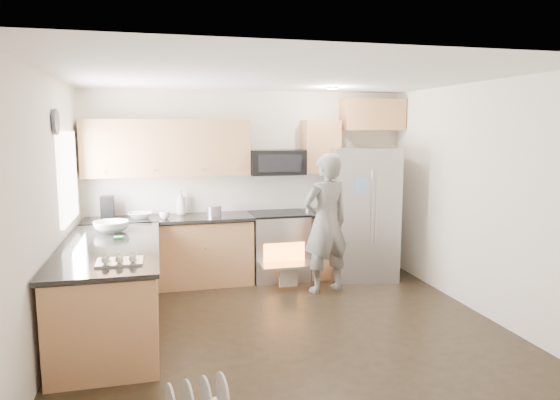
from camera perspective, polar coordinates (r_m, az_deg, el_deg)
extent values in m
plane|color=black|center=(5.49, 0.47, -14.13)|extent=(4.50, 4.50, 0.00)
cube|color=silver|center=(7.08, -3.52, 1.80)|extent=(4.50, 0.04, 2.60)
cube|color=silver|center=(3.28, 9.20, -5.77)|extent=(4.50, 0.04, 2.60)
cube|color=silver|center=(5.08, -24.92, -1.46)|extent=(0.04, 4.00, 2.60)
cube|color=silver|center=(6.09, 21.45, 0.22)|extent=(0.04, 4.00, 2.60)
cube|color=white|center=(5.11, 0.50, 13.97)|extent=(4.50, 4.00, 0.04)
cube|color=white|center=(6.03, -23.09, 2.44)|extent=(0.04, 1.00, 1.00)
cylinder|color=#FFE9CC|center=(6.42, 6.00, 12.61)|extent=(0.14, 0.14, 0.02)
cylinder|color=#474754|center=(5.46, -24.25, 8.16)|extent=(0.03, 0.26, 0.26)
cube|color=#AA7344|center=(6.83, -12.38, -6.00)|extent=(2.15, 0.60, 0.87)
cube|color=black|center=(6.72, -12.50, -2.13)|extent=(2.19, 0.64, 0.04)
cube|color=#AA7344|center=(7.19, 4.87, -5.12)|extent=(0.50, 0.60, 0.87)
cube|color=black|center=(7.09, 4.95, -1.43)|extent=(0.54, 0.64, 0.04)
cube|color=#AA7344|center=(6.76, -12.73, 5.82)|extent=(2.16, 0.33, 0.74)
cube|color=#AA7344|center=(7.13, 4.66, 6.11)|extent=(0.50, 0.33, 0.74)
cube|color=#AA7344|center=(7.41, 10.51, 9.56)|extent=(0.90, 0.33, 0.44)
imported|color=silver|center=(6.75, -15.67, -1.69)|extent=(0.31, 0.31, 0.08)
imported|color=silver|center=(6.89, -11.27, -0.26)|extent=(0.13, 0.13, 0.33)
imported|color=silver|center=(6.61, -13.05, -1.68)|extent=(0.13, 0.13, 0.10)
cylinder|color=#B7B7BC|center=(6.72, -7.58, -1.23)|extent=(0.20, 0.20, 0.14)
cube|color=black|center=(6.77, -19.13, -0.85)|extent=(0.16, 0.19, 0.30)
cylinder|color=#B7B7BC|center=(7.13, 3.32, -0.84)|extent=(0.11, 0.11, 0.09)
cube|color=#AA7344|center=(5.45, -18.63, -9.87)|extent=(0.90, 2.30, 0.87)
cube|color=black|center=(5.33, -18.86, -5.05)|extent=(0.96, 2.36, 0.04)
imported|color=silver|center=(5.95, -18.72, -2.89)|extent=(0.39, 0.39, 0.12)
cube|color=green|center=(5.55, -17.97, -4.13)|extent=(0.09, 0.07, 0.03)
cube|color=#B7B7BC|center=(4.58, -17.86, -6.35)|extent=(0.39, 0.30, 0.08)
cube|color=#B7B7BC|center=(6.99, -0.15, -5.35)|extent=(0.76, 0.62, 0.90)
cube|color=black|center=(6.90, -0.15, -1.59)|extent=(0.76, 0.60, 0.03)
cube|color=orange|center=(6.70, 0.49, -6.37)|extent=(0.56, 0.02, 0.34)
cube|color=#B7B7BC|center=(6.57, 0.85, -7.44)|extent=(0.70, 0.34, 0.03)
cube|color=silver|center=(6.56, 0.96, -8.69)|extent=(0.24, 0.03, 0.28)
cube|color=black|center=(6.93, -0.39, 4.33)|extent=(0.76, 0.40, 0.34)
cube|color=#B7B7BC|center=(7.04, 9.43, -1.52)|extent=(1.00, 0.84, 1.82)
cylinder|color=#B7B7BC|center=(6.69, 10.43, -0.93)|extent=(0.02, 0.02, 0.99)
cylinder|color=#B7B7BC|center=(6.71, 10.89, -0.91)|extent=(0.02, 0.02, 0.99)
cube|color=#FF93CC|center=(6.82, 12.12, -2.49)|extent=(0.24, 0.05, 0.30)
cube|color=#9CC4FA|center=(6.59, 9.30, 1.58)|extent=(0.18, 0.04, 0.22)
imported|color=slate|center=(6.36, 5.26, -2.67)|extent=(0.74, 0.58, 1.78)
cylinder|color=silver|center=(3.86, -10.43, -21.58)|extent=(0.07, 0.29, 0.29)
cylinder|color=silver|center=(3.89, -8.51, -21.29)|extent=(0.07, 0.29, 0.29)
cylinder|color=silver|center=(3.92, -6.63, -20.99)|extent=(0.07, 0.29, 0.29)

